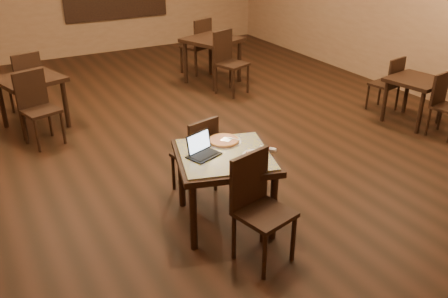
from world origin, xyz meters
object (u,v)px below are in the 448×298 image
chair_main_far (198,152)px  other_table_b_chair_near (37,104)px  pizza_pan (224,141)px  chair_main_near (257,202)px  other_table_a_chair_near (228,59)px  tiled_table (225,163)px  other_table_b_chair_far (27,80)px  other_table_b (30,86)px  laptop (202,149)px  other_table_c_chair_far (389,81)px  other_table_c (416,86)px  other_table_a_chair_far (199,43)px  other_table_a (212,46)px  other_table_c_chair_near (444,102)px

chair_main_far → other_table_b_chair_near: other_table_b_chair_near is taller
pizza_pan → other_table_b_chair_near: 2.99m
chair_main_near → pizza_pan: bearing=67.3°
chair_main_far → other_table_a_chair_near: other_table_a_chair_near is taller
tiled_table → other_table_b_chair_far: 4.22m
other_table_b → other_table_a_chair_near: bearing=-16.6°
tiled_table → other_table_b_chair_near: (-1.27, 2.88, -0.10)m
laptop → other_table_b_chair_far: size_ratio=0.35×
chair_main_near → other_table_c_chair_far: chair_main_near is taller
chair_main_near → other_table_c: size_ratio=1.20×
pizza_pan → other_table_c_chair_far: bearing=18.0°
other_table_a_chair_far → other_table_b_chair_far: 3.34m
tiled_table → other_table_c: (3.72, 0.90, -0.10)m
other_table_b_chair_near → pizza_pan: bearing=-78.7°
pizza_pan → other_table_a_chair_far: bearing=66.6°
tiled_table → other_table_b_chair_far: bearing=123.2°
laptop → other_table_b_chair_near: (-1.07, 2.78, -0.26)m
other_table_a → other_table_a_chair_far: 0.64m
chair_main_far → other_table_b_chair_far: bearing=-83.0°
tiled_table → chair_main_near: (-0.02, -0.61, -0.10)m
chair_main_near → other_table_a_chair_far: size_ratio=0.93×
tiled_table → chair_main_near: 0.62m
other_table_b_chair_far → laptop: bearing=88.1°
tiled_table → other_table_a_chair_far: size_ratio=1.07×
chair_main_far → other_table_c_chair_near: (3.69, -0.23, -0.01)m
other_table_c → other_table_c_chair_far: bearing=78.9°
pizza_pan → other_table_a: bearing=63.6°
other_table_b → other_table_b_chair_far: 0.58m
other_table_b_chair_far → other_table_c_chair_far: other_table_b_chair_far is taller
other_table_b_chair_far → other_table_a: bearing=164.4°
other_table_c_chair_near → other_table_c_chair_far: (0.03, 1.03, 0.00)m
other_table_b → other_table_a: bearing=-5.6°
chair_main_far → other_table_c_chair_far: 3.80m
chair_main_near → other_table_c_chair_near: size_ratio=1.14×
other_table_b_chair_near → chair_main_far: bearing=-76.8°
pizza_pan → other_table_c_chair_far: 3.81m
laptop → pizza_pan: bearing=5.0°
laptop → other_table_b: laptop is taller
pizza_pan → other_table_b_chair_far: other_table_b_chair_far is taller
other_table_a_chair_near → other_table_c: 3.08m
chair_main_near → other_table_c_chair_far: 4.27m
chair_main_far → other_table_c: (3.70, 0.28, 0.06)m
other_table_c → tiled_table: bearing=-176.0°
other_table_a_chair_near → other_table_b_chair_far: (-3.21, 0.59, -0.05)m
other_table_c → laptop: bearing=-178.0°
other_table_a → other_table_c_chair_far: (1.71, -2.66, -0.19)m
other_table_b → other_table_c_chair_far: size_ratio=1.15×
other_table_a → other_table_b: other_table_a is taller
tiled_table → laptop: bearing=170.5°
other_table_a → chair_main_near: bearing=-134.2°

